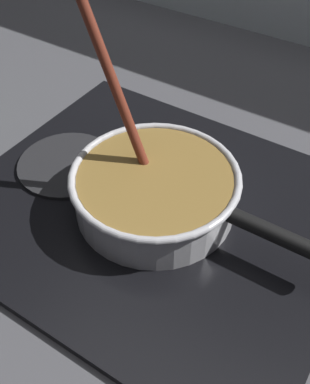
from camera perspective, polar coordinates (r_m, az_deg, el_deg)
The scene contains 5 objects.
ground at distance 0.66m, azimuth -11.28°, elevation -9.69°, with size 2.40×1.60×0.04m, color #4C4C51.
hob_plate at distance 0.69m, azimuth 0.00°, elevation -2.18°, with size 0.56×0.48×0.01m, color black.
burner_ring at distance 0.68m, azimuth 0.00°, elevation -1.61°, with size 0.21×0.21×0.01m, color #592D0C.
spare_burner at distance 0.76m, azimuth -10.79°, elevation 3.41°, with size 0.16×0.16×0.01m, color #262628.
cooking_pan at distance 0.66m, azimuth 0.11°, elevation 0.34°, with size 0.40×0.24×0.31m.
Camera 1 is at (0.31, -0.25, 0.51)m, focal length 43.21 mm.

